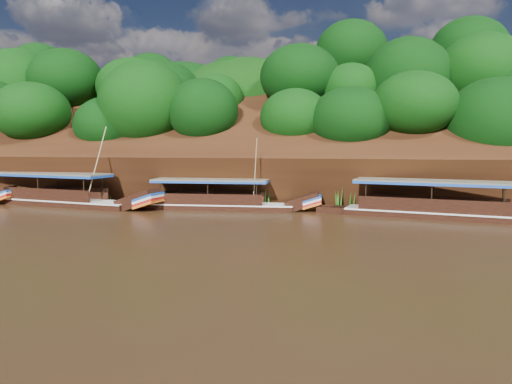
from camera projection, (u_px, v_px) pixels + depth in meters
ground at (228, 229)px, 28.35m from camera, size 160.00×160.00×0.00m
riverbank at (280, 172)px, 50.40m from camera, size 120.00×30.06×19.40m
boat_0 at (458, 211)px, 31.84m from camera, size 15.11×5.29×5.58m
boat_1 at (228, 203)px, 36.36m from camera, size 12.84×2.64×5.59m
boat_2 at (65, 198)px, 38.42m from camera, size 16.06×5.23×6.50m
reeds at (214, 195)px, 38.07m from camera, size 48.60×2.55×1.98m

